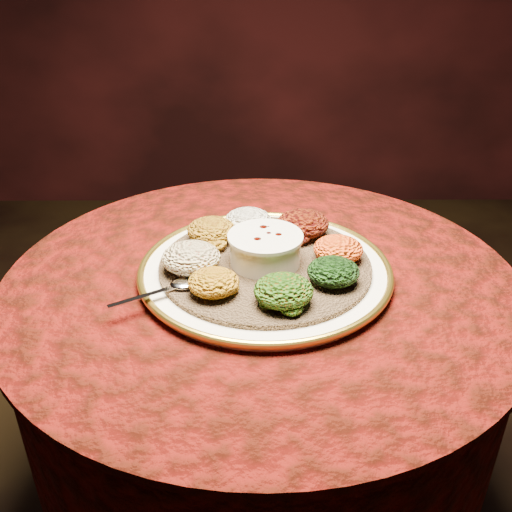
{
  "coord_description": "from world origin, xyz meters",
  "views": [
    {
      "loc": [
        -0.02,
        -0.91,
        1.29
      ],
      "look_at": [
        -0.01,
        0.02,
        0.76
      ],
      "focal_mm": 40.0,
      "sensor_mm": 36.0,
      "label": 1
    }
  ],
  "objects": [
    {
      "name": "portion_tikil",
      "position": [
        0.14,
        0.01,
        0.78
      ],
      "size": [
        0.09,
        0.09,
        0.04
      ],
      "primitive_type": "ellipsoid",
      "color": "#C77210",
      "rests_on": "injera"
    },
    {
      "name": "portion_ayib",
      "position": [
        -0.03,
        0.13,
        0.78
      ],
      "size": [
        0.09,
        0.09,
        0.05
      ],
      "primitive_type": "ellipsoid",
      "color": "silver",
      "rests_on": "injera"
    },
    {
      "name": "platter",
      "position": [
        0.01,
        -0.0,
        0.75
      ],
      "size": [
        0.57,
        0.57,
        0.02
      ],
      "rotation": [
        0.0,
        0.0,
        0.32
      ],
      "color": "white",
      "rests_on": "table"
    },
    {
      "name": "injera",
      "position": [
        0.01,
        -0.0,
        0.76
      ],
      "size": [
        0.42,
        0.42,
        0.01
      ],
      "primitive_type": "cylinder",
      "rotation": [
        0.0,
        0.0,
        0.07
      ],
      "color": "brown",
      "rests_on": "platter"
    },
    {
      "name": "portion_gomen",
      "position": [
        0.12,
        -0.07,
        0.78
      ],
      "size": [
        0.09,
        0.09,
        0.04
      ],
      "primitive_type": "ellipsoid",
      "color": "black",
      "rests_on": "injera"
    },
    {
      "name": "portion_timatim",
      "position": [
        -0.13,
        -0.03,
        0.79
      ],
      "size": [
        0.11,
        0.1,
        0.05
      ],
      "primitive_type": "ellipsoid",
      "color": "maroon",
      "rests_on": "injera"
    },
    {
      "name": "portion_shiro",
      "position": [
        -0.1,
        0.08,
        0.78
      ],
      "size": [
        0.1,
        0.09,
        0.05
      ],
      "primitive_type": "ellipsoid",
      "color": "#916811",
      "rests_on": "injera"
    },
    {
      "name": "portion_mixveg",
      "position": [
        0.03,
        -0.14,
        0.79
      ],
      "size": [
        0.1,
        0.09,
        0.05
      ],
      "primitive_type": "ellipsoid",
      "color": "#933009",
      "rests_on": "injera"
    },
    {
      "name": "stew_bowl",
      "position": [
        0.01,
        -0.0,
        0.79
      ],
      "size": [
        0.14,
        0.14,
        0.06
      ],
      "color": "silver",
      "rests_on": "injera"
    },
    {
      "name": "table",
      "position": [
        0.0,
        0.0,
        0.55
      ],
      "size": [
        0.96,
        0.96,
        0.73
      ],
      "color": "black",
      "rests_on": "ground"
    },
    {
      "name": "portion_kitfo",
      "position": [
        0.08,
        0.11,
        0.79
      ],
      "size": [
        0.1,
        0.1,
        0.05
      ],
      "primitive_type": "ellipsoid",
      "color": "black",
      "rests_on": "injera"
    },
    {
      "name": "portion_kik",
      "position": [
        -0.08,
        -0.11,
        0.78
      ],
      "size": [
        0.09,
        0.08,
        0.04
      ],
      "primitive_type": "ellipsoid",
      "color": "#AC680F",
      "rests_on": "injera"
    },
    {
      "name": "spoon",
      "position": [
        -0.15,
        -0.09,
        0.77
      ],
      "size": [
        0.14,
        0.09,
        0.01
      ],
      "rotation": [
        0.0,
        0.0,
        -2.61
      ],
      "color": "silver",
      "rests_on": "injera"
    }
  ]
}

